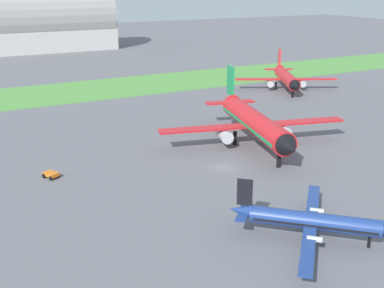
{
  "coord_description": "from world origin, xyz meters",
  "views": [
    {
      "loc": [
        -41.13,
        -65.15,
        29.57
      ],
      "look_at": [
        -3.08,
        5.56,
        3.0
      ],
      "focal_mm": 45.97,
      "sensor_mm": 36.0,
      "label": 1
    }
  ],
  "objects_px": {
    "airplane_midfield_jet": "(254,122)",
    "baggage_cart_near_gate": "(51,174)",
    "airplane_parked_jet_far": "(286,77)",
    "airplane_foreground_turboprop": "(311,221)"
  },
  "relations": [
    {
      "from": "airplane_parked_jet_far",
      "to": "baggage_cart_near_gate",
      "type": "distance_m",
      "value": 82.7
    },
    {
      "from": "airplane_parked_jet_far",
      "to": "airplane_midfield_jet",
      "type": "xyz_separation_m",
      "value": [
        -37.18,
        -36.94,
        0.93
      ]
    },
    {
      "from": "airplane_midfield_jet",
      "to": "airplane_foreground_turboprop",
      "type": "height_order",
      "value": "airplane_midfield_jet"
    },
    {
      "from": "airplane_midfield_jet",
      "to": "baggage_cart_near_gate",
      "type": "relative_size",
      "value": 12.25
    },
    {
      "from": "airplane_foreground_turboprop",
      "to": "baggage_cart_near_gate",
      "type": "bearing_deg",
      "value": 167.12
    },
    {
      "from": "airplane_midfield_jet",
      "to": "airplane_foreground_turboprop",
      "type": "distance_m",
      "value": 36.16
    },
    {
      "from": "airplane_midfield_jet",
      "to": "airplane_foreground_turboprop",
      "type": "relative_size",
      "value": 2.0
    },
    {
      "from": "airplane_parked_jet_far",
      "to": "baggage_cart_near_gate",
      "type": "xyz_separation_m",
      "value": [
        -74.78,
        -35.18,
        -3.11
      ]
    },
    {
      "from": "airplane_midfield_jet",
      "to": "baggage_cart_near_gate",
      "type": "height_order",
      "value": "airplane_midfield_jet"
    },
    {
      "from": "airplane_midfield_jet",
      "to": "baggage_cart_near_gate",
      "type": "bearing_deg",
      "value": -78.43
    }
  ]
}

